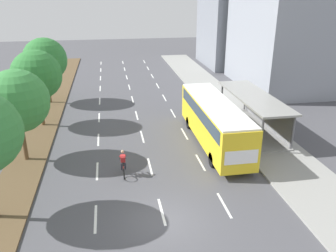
% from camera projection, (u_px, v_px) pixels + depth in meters
% --- Properties ---
extents(ground_plane, '(140.00, 140.00, 0.00)m').
position_uv_depth(ground_plane, '(164.00, 221.00, 17.66)').
color(ground_plane, '#4C4C51').
extents(median_strip, '(2.60, 52.00, 0.12)m').
position_uv_depth(median_strip, '(51.00, 107.00, 34.60)').
color(median_strip, brown).
rests_on(median_strip, ground).
extents(sidewalk_right, '(4.50, 52.00, 0.15)m').
position_uv_depth(sidewalk_right, '(218.00, 98.00, 37.39)').
color(sidewalk_right, gray).
rests_on(sidewalk_right, ground).
extents(lane_divider_left, '(0.14, 48.39, 0.01)m').
position_uv_depth(lane_divider_left, '(99.00, 109.00, 34.19)').
color(lane_divider_left, white).
rests_on(lane_divider_left, ground).
extents(lane_divider_center, '(0.14, 48.39, 0.01)m').
position_uv_depth(lane_divider_center, '(134.00, 107.00, 34.75)').
color(lane_divider_center, white).
rests_on(lane_divider_center, ground).
extents(lane_divider_right, '(0.14, 48.39, 0.01)m').
position_uv_depth(lane_divider_right, '(168.00, 105.00, 35.31)').
color(lane_divider_right, white).
rests_on(lane_divider_right, ground).
extents(bus_shelter, '(2.90, 9.91, 2.86)m').
position_uv_depth(bus_shelter, '(256.00, 109.00, 28.48)').
color(bus_shelter, gray).
rests_on(bus_shelter, sidewalk_right).
extents(bus, '(2.54, 11.29, 3.37)m').
position_uv_depth(bus, '(214.00, 119.00, 25.72)').
color(bus, yellow).
rests_on(bus, ground).
extents(cyclist, '(0.46, 1.82, 1.71)m').
position_uv_depth(cyclist, '(123.00, 164.00, 21.76)').
color(cyclist, black).
rests_on(cyclist, ground).
extents(median_tree_second, '(4.17, 4.17, 6.30)m').
position_uv_depth(median_tree_second, '(17.00, 101.00, 22.30)').
color(median_tree_second, brown).
rests_on(median_tree_second, median_strip).
extents(median_tree_third, '(4.14, 4.14, 6.47)m').
position_uv_depth(median_tree_third, '(36.00, 75.00, 28.24)').
color(median_tree_third, brown).
rests_on(median_tree_third, median_strip).
extents(median_tree_fourth, '(4.35, 4.35, 6.61)m').
position_uv_depth(median_tree_fourth, '(45.00, 60.00, 34.18)').
color(median_tree_fourth, brown).
rests_on(median_tree_fourth, median_strip).
extents(building_mid_right, '(6.34, 11.11, 14.17)m').
position_uv_depth(building_mid_right, '(227.00, 18.00, 51.67)').
color(building_mid_right, gray).
rests_on(building_mid_right, ground).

